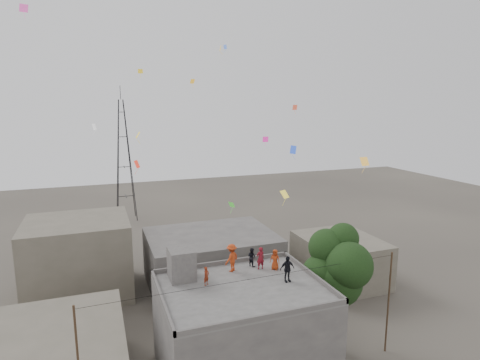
# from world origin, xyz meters

# --- Properties ---
(main_building) EXTENTS (10.00, 8.00, 6.10)m
(main_building) POSITION_xyz_m (0.00, 0.00, 3.05)
(main_building) COLOR #4D4A48
(main_building) RESTS_ON ground
(parapet) EXTENTS (10.00, 8.00, 0.30)m
(parapet) POSITION_xyz_m (0.00, 0.00, 6.25)
(parapet) COLOR #4D4A48
(parapet) RESTS_ON main_building
(stair_head_box) EXTENTS (1.60, 1.80, 2.00)m
(stair_head_box) POSITION_xyz_m (-3.20, 2.60, 7.10)
(stair_head_box) COLOR #4D4A48
(stair_head_box) RESTS_ON main_building
(neighbor_north) EXTENTS (12.00, 9.00, 5.00)m
(neighbor_north) POSITION_xyz_m (2.00, 14.00, 2.50)
(neighbor_north) COLOR #4D4A48
(neighbor_north) RESTS_ON ground
(neighbor_northwest) EXTENTS (9.00, 8.00, 7.00)m
(neighbor_northwest) POSITION_xyz_m (-10.00, 16.00, 3.50)
(neighbor_northwest) COLOR #5D5749
(neighbor_northwest) RESTS_ON ground
(neighbor_east) EXTENTS (7.00, 8.00, 4.40)m
(neighbor_east) POSITION_xyz_m (14.00, 10.00, 2.20)
(neighbor_east) COLOR #5D5749
(neighbor_east) RESTS_ON ground
(tree) EXTENTS (4.90, 4.60, 9.10)m
(tree) POSITION_xyz_m (7.37, 0.60, 6.10)
(tree) COLOR black
(tree) RESTS_ON ground
(utility_line) EXTENTS (20.12, 0.62, 7.40)m
(utility_line) POSITION_xyz_m (0.50, -1.25, 3.83)
(utility_line) COLOR black
(utility_line) RESTS_ON ground
(transmission_tower) EXTENTS (2.97, 2.97, 20.01)m
(transmission_tower) POSITION_xyz_m (-4.00, 40.00, 9.07)
(transmission_tower) COLOR black
(transmission_tower) RESTS_ON ground
(person_red_adult) EXTENTS (0.60, 0.41, 1.57)m
(person_red_adult) POSITION_xyz_m (2.21, 2.30, 6.89)
(person_red_adult) COLOR maroon
(person_red_adult) RESTS_ON main_building
(person_orange_child) EXTENTS (0.81, 0.81, 1.42)m
(person_orange_child) POSITION_xyz_m (3.13, 1.88, 6.81)
(person_orange_child) COLOR #A13412
(person_orange_child) RESTS_ON main_building
(person_dark_child) EXTENTS (0.73, 0.80, 1.32)m
(person_dark_child) POSITION_xyz_m (1.84, 2.98, 6.76)
(person_dark_child) COLOR black
(person_dark_child) RESTS_ON main_building
(person_dark_adult) EXTENTS (1.00, 0.43, 1.70)m
(person_dark_adult) POSITION_xyz_m (3.04, -0.13, 6.95)
(person_dark_adult) COLOR black
(person_dark_adult) RESTS_ON main_building
(person_orange_adult) EXTENTS (1.42, 1.28, 1.91)m
(person_orange_adult) POSITION_xyz_m (0.24, 2.62, 7.05)
(person_orange_adult) COLOR #B33814
(person_orange_adult) RESTS_ON main_building
(person_red_child) EXTENTS (0.52, 0.49, 1.20)m
(person_red_child) POSITION_xyz_m (-1.95, 1.13, 6.70)
(person_red_child) COLOR maroon
(person_red_child) RESTS_ON main_building
(kites) EXTENTS (20.63, 16.61, 12.30)m
(kites) POSITION_xyz_m (1.26, 6.19, 15.60)
(kites) COLOR red
(kites) RESTS_ON ground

